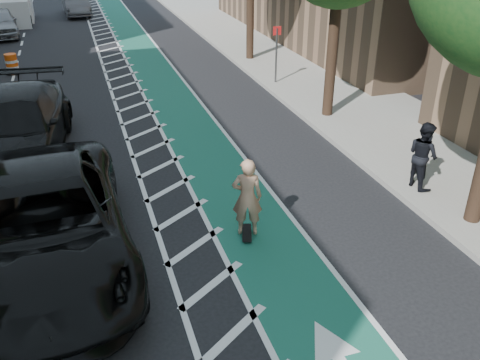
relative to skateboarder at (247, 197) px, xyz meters
name	(u,v)px	position (x,y,z in m)	size (l,w,h in m)	color
ground	(135,301)	(-2.72, -1.44, -1.02)	(120.00, 120.00, 0.00)	black
bike_lane	(180,112)	(0.28, 8.56, -1.01)	(2.00, 90.00, 0.01)	#1B6146
buffer_strip	(139,116)	(-1.22, 8.56, -1.01)	(1.40, 90.00, 0.01)	silver
sidewalk_right	(337,93)	(6.78, 8.56, -0.94)	(5.00, 90.00, 0.15)	gray
curb_right	(281,99)	(4.33, 8.56, -0.94)	(0.12, 90.00, 0.16)	gray
sign_post	(276,54)	(4.88, 10.56, 0.34)	(0.35, 0.08, 2.47)	#4C4C4C
skateboard	(247,233)	(0.00, 0.00, -0.94)	(0.42, 0.76, 0.10)	black
skateboarder	(247,197)	(0.00, 0.00, 0.00)	(0.67, 0.44, 1.84)	tan
suv_near	(46,225)	(-4.18, 0.27, -0.05)	(3.21, 6.96, 1.93)	black
suv_far	(15,128)	(-5.12, 6.06, -0.04)	(2.74, 6.73, 1.95)	black
car_silver	(0,23)	(-7.14, 24.97, -0.21)	(1.90, 4.73, 1.61)	#929397
car_grey	(76,4)	(-2.52, 31.16, -0.22)	(1.69, 4.84, 1.59)	#55555A
pedestrian	(423,155)	(4.98, 0.63, 0.02)	(0.86, 0.67, 1.78)	black
box_truck	(12,6)	(-6.68, 29.61, 0.02)	(2.55, 5.44, 2.24)	silver
barrel_a	(23,164)	(-4.92, 4.62, -0.59)	(0.66, 0.66, 0.90)	#DA480B
barrel_b	(42,114)	(-4.52, 8.71, -0.61)	(0.62, 0.62, 0.85)	#DA4C0B
barrel_c	(12,65)	(-5.94, 15.96, -0.58)	(0.67, 0.67, 0.92)	#FF550D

